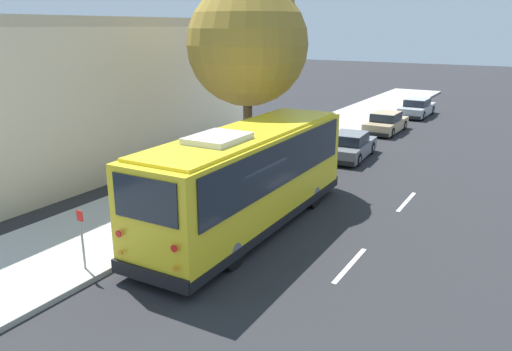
# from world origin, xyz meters

# --- Properties ---
(ground_plane) EXTENTS (160.00, 160.00, 0.00)m
(ground_plane) POSITION_xyz_m (0.00, 0.00, 0.00)
(ground_plane) COLOR #28282B
(sidewalk_slab) EXTENTS (80.00, 4.37, 0.15)m
(sidewalk_slab) POSITION_xyz_m (0.00, 3.90, 0.07)
(sidewalk_slab) COLOR #B2AFA8
(sidewalk_slab) RESTS_ON ground
(curb_strip) EXTENTS (80.00, 0.14, 0.15)m
(curb_strip) POSITION_xyz_m (0.00, 1.65, 0.07)
(curb_strip) COLOR #9D9A94
(curb_strip) RESTS_ON ground
(shuttle_bus) EXTENTS (9.83, 2.80, 3.39)m
(shuttle_bus) POSITION_xyz_m (1.06, 0.06, 1.82)
(shuttle_bus) COLOR yellow
(shuttle_bus) RESTS_ON ground
(parked_sedan_gray) EXTENTS (4.32, 2.00, 1.28)m
(parked_sedan_gray) POSITION_xyz_m (11.25, 0.41, 0.59)
(parked_sedan_gray) COLOR slate
(parked_sedan_gray) RESTS_ON ground
(parked_sedan_tan) EXTENTS (4.35, 1.77, 1.26)m
(parked_sedan_tan) POSITION_xyz_m (18.37, 0.69, 0.58)
(parked_sedan_tan) COLOR tan
(parked_sedan_tan) RESTS_ON ground
(parked_sedan_silver) EXTENTS (4.66, 1.80, 1.29)m
(parked_sedan_silver) POSITION_xyz_m (25.18, 0.43, 0.60)
(parked_sedan_silver) COLOR #A8AAAF
(parked_sedan_silver) RESTS_ON ground
(street_tree) EXTENTS (4.73, 4.73, 8.54)m
(street_tree) POSITION_xyz_m (5.29, 2.59, 5.93)
(street_tree) COLOR brown
(street_tree) RESTS_ON sidewalk_slab
(sign_post_near) EXTENTS (0.06, 0.22, 1.62)m
(sign_post_near) POSITION_xyz_m (-3.84, 2.15, 0.99)
(sign_post_near) COLOR gray
(sign_post_near) RESTS_ON sidewalk_slab
(sign_post_far) EXTENTS (0.06, 0.22, 1.42)m
(sign_post_far) POSITION_xyz_m (-2.36, 2.15, 0.89)
(sign_post_far) COLOR gray
(sign_post_far) RESTS_ON sidewalk_slab
(building_backdrop) EXTENTS (16.55, 6.68, 6.68)m
(building_backdrop) POSITION_xyz_m (4.31, 10.81, 3.15)
(building_backdrop) COLOR beige
(building_backdrop) RESTS_ON ground
(lane_stripe_mid) EXTENTS (2.40, 0.14, 0.01)m
(lane_stripe_mid) POSITION_xyz_m (0.19, -3.73, 0.00)
(lane_stripe_mid) COLOR silver
(lane_stripe_mid) RESTS_ON ground
(lane_stripe_ahead) EXTENTS (2.40, 0.14, 0.01)m
(lane_stripe_ahead) POSITION_xyz_m (6.19, -3.73, 0.00)
(lane_stripe_ahead) COLOR silver
(lane_stripe_ahead) RESTS_ON ground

